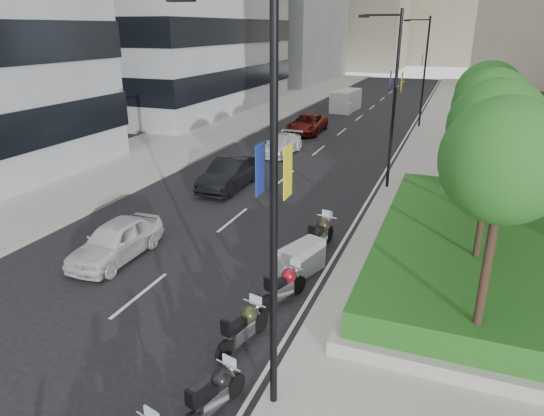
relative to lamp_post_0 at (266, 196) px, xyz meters
The scene contains 24 objects.
ground 6.62m from the lamp_post_0, 166.43° to the right, with size 160.00×160.00×0.00m, color black.
sidewalk_right 29.82m from the lamp_post_0, 80.49° to the left, with size 10.00×100.00×0.15m, color #9E9B93.
sidewalk_left 33.56m from the lamp_post_0, 119.10° to the left, with size 8.00×100.00×0.15m, color #9E9B93.
lane_edge 29.44m from the lamp_post_0, 90.88° to the left, with size 0.12×100.00×0.01m, color silver.
lane_centre 29.97m from the lamp_post_0, 101.01° to the left, with size 0.12×100.00×0.01m, color silver.
planter 11.73m from the lamp_post_0, 56.95° to the left, with size 10.00×14.00×0.40m, color #A39F98.
hedge 11.50m from the lamp_post_0, 56.95° to the left, with size 9.40×13.40×0.80m, color #1D4313.
tree_0 5.30m from the lamp_post_0, 34.56° to the left, with size 2.80×2.80×6.30m.
tree_1 8.25m from the lamp_post_0, 58.11° to the left, with size 2.80×2.80×6.30m.
tree_2 11.84m from the lamp_post_0, 68.40° to the left, with size 2.80×2.80×6.30m.
tree_3 15.62m from the lamp_post_0, 73.81° to the left, with size 2.80×2.80×6.30m.
lamp_post_0 is the anchor object (origin of this frame).
lamp_post_1 17.00m from the lamp_post_0, 90.00° to the left, with size 2.34×0.45×9.00m.
lamp_post_2 35.00m from the lamp_post_0, 90.00° to the left, with size 2.34×0.45×9.00m.
motorcycle_2 4.67m from the lamp_post_0, 142.89° to the right, with size 0.80×2.05×1.04m.
motorcycle_3 5.03m from the lamp_post_0, 127.81° to the left, with size 0.80×2.16×1.09m.
motorcycle_4 6.29m from the lamp_post_0, 104.88° to the left, with size 0.98×2.08×1.09m.
motorcycle_5 7.80m from the lamp_post_0, 100.75° to the left, with size 1.32×2.00×1.12m.
motorcycle_6 9.58m from the lamp_post_0, 97.61° to the left, with size 0.81×2.42×1.21m.
car_a 10.36m from the lamp_post_0, 148.29° to the left, with size 1.72×4.28×1.46m, color silver.
car_b 16.65m from the lamp_post_0, 118.85° to the left, with size 1.69×4.86×1.60m, color black.
car_c 23.87m from the lamp_post_0, 109.36° to the left, with size 1.83×4.50×1.31m, color white.
car_d 30.94m from the lamp_post_0, 105.57° to the left, with size 2.47×5.36×1.49m, color #66130C.
delivery_van 42.34m from the lamp_post_0, 100.67° to the left, with size 2.28×5.13×2.10m.
Camera 1 is at (7.45, -7.27, 8.16)m, focal length 32.00 mm.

